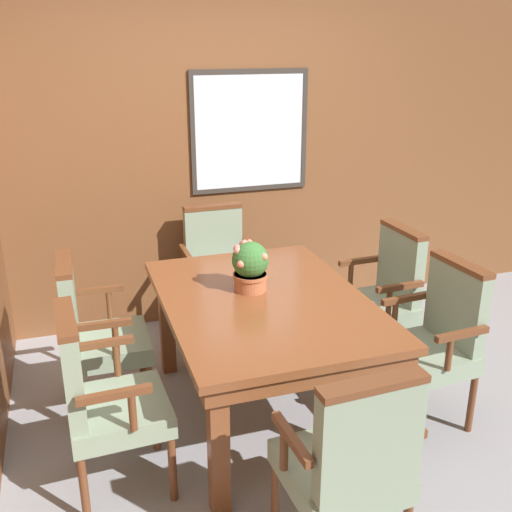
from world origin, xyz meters
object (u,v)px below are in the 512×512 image
(chair_head_far, at_px, (218,266))
(chair_right_near, at_px, (436,337))
(chair_left_far, at_px, (94,330))
(chair_right_far, at_px, (383,292))
(chair_head_near, at_px, (351,460))
(dining_table, at_px, (264,314))
(chair_left_near, at_px, (101,395))
(potted_plant, at_px, (250,266))

(chair_head_far, xyz_separation_m, chair_right_near, (0.90, -1.48, 0.00))
(chair_left_far, xyz_separation_m, chair_right_far, (1.89, -0.04, 0.00))
(chair_head_near, relative_size, chair_left_far, 1.00)
(dining_table, relative_size, chair_head_near, 1.61)
(chair_right_near, bearing_deg, chair_right_far, 173.00)
(chair_head_near, xyz_separation_m, chair_right_near, (0.94, 0.81, 0.00))
(dining_table, xyz_separation_m, chair_left_near, (-0.94, -0.35, -0.13))
(chair_right_near, bearing_deg, chair_head_near, -53.58)
(chair_head_near, distance_m, potted_plant, 1.33)
(chair_head_near, height_order, chair_left_far, same)
(chair_right_far, distance_m, potted_plant, 1.09)
(dining_table, relative_size, chair_right_near, 1.61)
(dining_table, height_order, chair_left_far, chair_left_far)
(chair_right_near, xyz_separation_m, potted_plant, (-0.97, 0.47, 0.38))
(chair_head_near, bearing_deg, dining_table, -93.57)
(dining_table, relative_size, chair_right_far, 1.61)
(chair_head_far, height_order, chair_right_near, same)
(chair_left_far, distance_m, chair_head_far, 1.24)
(chair_head_near, relative_size, potted_plant, 3.28)
(chair_left_far, bearing_deg, chair_head_far, -49.62)
(chair_head_near, xyz_separation_m, potted_plant, (-0.02, 1.28, 0.38))
(dining_table, bearing_deg, chair_head_near, -90.91)
(chair_left_near, xyz_separation_m, chair_head_far, (0.97, 1.50, 0.00))
(chair_left_near, bearing_deg, chair_right_far, -72.79)
(chair_head_far, bearing_deg, dining_table, -91.36)
(dining_table, distance_m, chair_left_far, 1.01)
(chair_head_near, height_order, chair_head_far, same)
(chair_right_far, height_order, potted_plant, potted_plant)
(chair_right_near, bearing_deg, chair_left_far, -114.88)
(chair_head_far, distance_m, chair_right_near, 1.74)
(chair_head_near, distance_m, chair_head_far, 2.30)
(chair_head_near, distance_m, chair_left_far, 1.77)
(chair_head_far, bearing_deg, potted_plant, -93.81)
(potted_plant, bearing_deg, chair_head_near, -88.99)
(chair_head_far, relative_size, potted_plant, 3.28)
(dining_table, height_order, chair_right_far, chair_right_far)
(dining_table, xyz_separation_m, chair_head_near, (-0.02, -1.14, -0.13))
(dining_table, bearing_deg, potted_plant, 106.71)
(dining_table, xyz_separation_m, chair_right_far, (0.96, 0.33, -0.13))
(chair_left_near, height_order, chair_head_near, same)
(dining_table, distance_m, chair_right_far, 1.02)
(chair_left_far, bearing_deg, potted_plant, -103.53)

